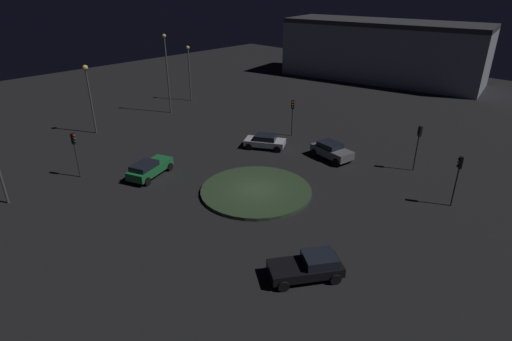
# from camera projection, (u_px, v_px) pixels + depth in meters

# --- Properties ---
(ground_plane) EXTENTS (115.99, 115.99, 0.00)m
(ground_plane) POSITION_uv_depth(u_px,v_px,m) (256.00, 192.00, 33.26)
(ground_plane) COLOR black
(roundabout_island) EXTENTS (8.93, 8.93, 0.27)m
(roundabout_island) POSITION_uv_depth(u_px,v_px,m) (256.00, 191.00, 33.20)
(roundabout_island) COLOR #2D4228
(roundabout_island) RESTS_ON ground_plane
(car_green) EXTENTS (3.19, 4.80, 1.49)m
(car_green) POSITION_uv_depth(u_px,v_px,m) (149.00, 168.00, 35.54)
(car_green) COLOR #1E7238
(car_green) RESTS_ON ground_plane
(car_grey) EXTENTS (4.31, 2.67, 1.56)m
(car_grey) POSITION_uv_depth(u_px,v_px,m) (331.00, 150.00, 39.09)
(car_grey) COLOR slate
(car_grey) RESTS_ON ground_plane
(car_silver) EXTENTS (4.37, 3.57, 1.42)m
(car_silver) POSITION_uv_depth(u_px,v_px,m) (265.00, 141.00, 41.52)
(car_silver) COLOR silver
(car_silver) RESTS_ON ground_plane
(car_black) EXTENTS (3.89, 4.49, 1.43)m
(car_black) POSITION_uv_depth(u_px,v_px,m) (309.00, 266.00, 23.60)
(car_black) COLOR black
(car_black) RESTS_ON ground_plane
(traffic_light_northwest) EXTENTS (0.37, 0.40, 3.97)m
(traffic_light_northwest) POSITION_uv_depth(u_px,v_px,m) (293.00, 111.00, 43.88)
(traffic_light_northwest) COLOR #2D2D2D
(traffic_light_northwest) RESTS_ON ground_plane
(traffic_light_northeast) EXTENTS (0.39, 0.37, 4.03)m
(traffic_light_northeast) POSITION_uv_depth(u_px,v_px,m) (458.00, 171.00, 30.09)
(traffic_light_northeast) COLOR #2D2D2D
(traffic_light_northeast) RESTS_ON ground_plane
(traffic_light_northeast_near) EXTENTS (0.37, 0.40, 4.16)m
(traffic_light_northeast_near) POSITION_uv_depth(u_px,v_px,m) (418.00, 139.00, 35.76)
(traffic_light_northeast_near) COLOR #2D2D2D
(traffic_light_northeast_near) RESTS_ON ground_plane
(traffic_light_southwest) EXTENTS (0.40, 0.37, 4.01)m
(traffic_light_southwest) POSITION_uv_depth(u_px,v_px,m) (75.00, 146.00, 34.58)
(traffic_light_southwest) COLOR #2D2D2D
(traffic_light_southwest) RESTS_ON ground_plane
(streetlamp_northwest) EXTENTS (0.48, 0.48, 7.47)m
(streetlamp_northwest) POSITION_uv_depth(u_px,v_px,m) (189.00, 66.00, 55.94)
(streetlamp_northwest) COLOR #4C4C51
(streetlamp_northwest) RESTS_ON ground_plane
(streetlamp_west) EXTENTS (0.57, 0.57, 7.48)m
(streetlamp_west) POSITION_uv_depth(u_px,v_px,m) (89.00, 87.00, 43.74)
(streetlamp_west) COLOR #4C4C51
(streetlamp_west) RESTS_ON ground_plane
(streetlamp_west_near) EXTENTS (0.45, 0.45, 9.66)m
(streetlamp_west_near) POSITION_uv_depth(u_px,v_px,m) (167.00, 67.00, 50.34)
(streetlamp_west_near) COLOR #4C4C51
(streetlamp_west_near) RESTS_ON ground_plane
(store_building) EXTENTS (33.22, 16.01, 9.42)m
(store_building) POSITION_uv_depth(u_px,v_px,m) (382.00, 51.00, 68.03)
(store_building) COLOR #8C939E
(store_building) RESTS_ON ground_plane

